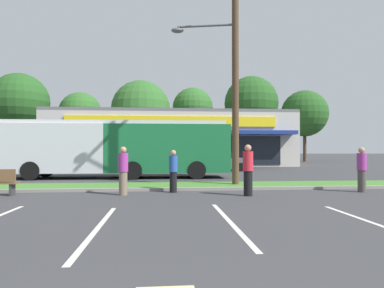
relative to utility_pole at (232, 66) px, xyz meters
The scene contains 20 objects.
grass_median 6.30m from the utility_pole, behind, with size 56.00×2.20×0.12m, color #427A2D.
curb_lip 6.42m from the utility_pole, 160.69° to the right, with size 56.00×0.24×0.12m, color gray.
parking_stripe_1 10.20m from the utility_pole, 120.60° to the right, with size 0.12×4.80×0.01m, color silver.
parking_stripe_2 9.03m from the utility_pole, 102.20° to the right, with size 0.12×4.80×0.01m, color silver.
parking_stripe_3 9.55m from the utility_pole, 78.09° to the right, with size 0.12×4.80×0.01m, color silver.
storefront_building 21.83m from the utility_pole, 95.70° to the left, with size 23.90×12.45×5.41m.
tree_far_left 36.42m from the utility_pole, 125.25° to the left, with size 7.20×7.20×11.20m.
tree_left 35.75m from the utility_pole, 113.49° to the left, with size 5.73×5.73×9.42m.
tree_mid_left 31.67m from the utility_pole, 100.83° to the left, with size 7.88×7.88×10.83m.
tree_mid 33.19m from the utility_pole, 87.89° to the left, with size 5.72×5.72×10.35m.
tree_mid_right 33.15m from the utility_pole, 73.68° to the left, with size 7.47×7.47×11.81m.
tree_right 33.27m from the utility_pole, 61.42° to the left, with size 6.17×6.17×9.52m.
utility_pole is the anchor object (origin of this frame).
city_bus 8.40m from the utility_pole, 137.62° to the left, with size 12.76×2.75×3.25m.
car_1 11.98m from the utility_pole, 82.63° to the left, with size 4.42×1.90×1.42m.
car_2 13.30m from the utility_pole, 115.87° to the left, with size 4.45×1.98×1.50m.
pedestrian_near_bench 5.30m from the utility_pole, 90.76° to the right, with size 0.37×0.37×1.82m.
pedestrian_by_pole 6.80m from the utility_pole, 26.19° to the right, with size 0.35×0.35×1.73m.
pedestrian_mid 6.74m from the utility_pole, 152.33° to the right, with size 0.35×0.35×1.75m.
pedestrian_far 5.52m from the utility_pole, 146.78° to the right, with size 0.33×0.33×1.62m.
Camera 1 is at (0.37, -0.82, 1.66)m, focal length 31.89 mm.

